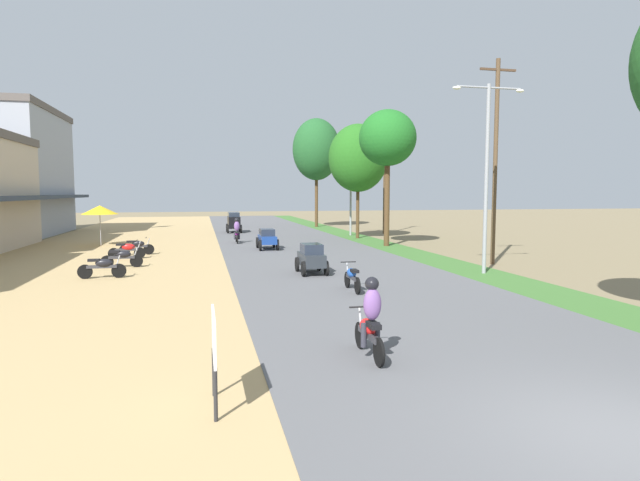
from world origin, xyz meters
name	(u,v)px	position (x,y,z in m)	size (l,w,h in m)	color
ground_plane	(625,443)	(0.00, 0.00, 0.00)	(180.00, 180.00, 0.00)	#7A6B4C
road_strip	(625,440)	(0.00, 0.00, 0.04)	(9.00, 140.00, 0.08)	#565659
shophouse_far	(14,171)	(-19.98, 40.61, 5.05)	(7.48, 12.59, 10.10)	#999EA8
parked_motorbike_nearest	(103,266)	(-9.35, 15.87, 0.55)	(1.80, 0.54, 0.94)	black
parked_motorbike_second	(122,257)	(-9.03, 18.85, 0.55)	(1.80, 0.54, 0.94)	black
parked_motorbike_third	(127,249)	(-9.24, 22.15, 0.55)	(1.80, 0.54, 0.94)	black
parked_motorbike_fourth	(137,246)	(-8.95, 23.80, 0.55)	(1.80, 0.54, 0.94)	black
street_signboard	(214,342)	(-5.41, 2.27, 1.11)	(0.06, 1.30, 1.50)	#262628
vendor_umbrella	(100,210)	(-11.76, 29.45, 2.31)	(2.20, 2.20, 2.52)	#99999E
median_tree_second	(388,139)	(5.73, 25.43, 6.69)	(3.53, 3.53, 8.41)	#4C351E
median_tree_third	(358,158)	(5.58, 31.24, 5.87)	(4.28, 4.28, 8.26)	#4C351E
median_tree_fourth	(316,150)	(5.40, 44.60, 7.52)	(4.61, 4.61, 10.45)	#4C351E
streetlamp_near	(487,165)	(5.80, 13.82, 4.49)	(3.16, 0.20, 7.67)	gray
streetlamp_mid	(351,182)	(5.80, 33.88, 4.18)	(3.16, 0.20, 7.08)	gray
utility_pole_near	(385,171)	(9.19, 35.67, 5.16)	(1.80, 0.20, 9.92)	brown
utility_pole_far	(495,159)	(7.86, 16.63, 4.95)	(1.80, 0.20, 9.51)	brown
car_hatchback_charcoal	(311,257)	(-1.20, 15.18, 0.75)	(1.04, 2.00, 1.23)	#282D33
car_sedan_blue	(267,238)	(-1.83, 24.96, 0.74)	(1.10, 2.26, 1.19)	navy
car_van_black	(234,221)	(-2.95, 38.54, 1.02)	(1.19, 2.41, 1.67)	black
motorbike_ahead_second	(370,320)	(-2.31, 4.06, 0.86)	(0.54, 1.80, 1.66)	black
motorbike_ahead_third	(352,276)	(-0.64, 11.15, 0.57)	(0.54, 1.80, 0.94)	black
motorbike_ahead_fourth	(237,231)	(-3.31, 29.17, 0.86)	(0.54, 1.80, 1.66)	black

